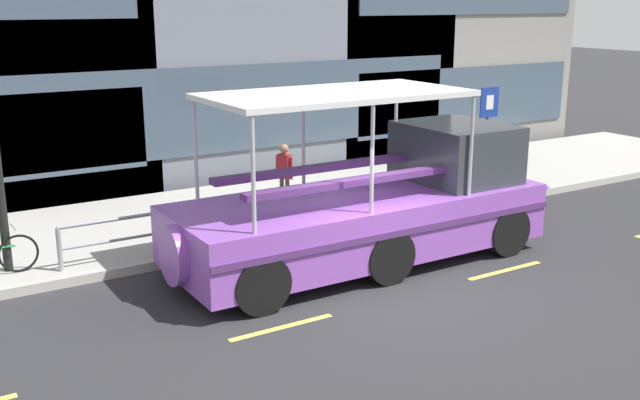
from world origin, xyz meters
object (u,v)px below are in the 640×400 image
(parking_sign, at_px, (488,120))
(duck_tour_boat, at_px, (382,205))
(pedestrian_mid_left, at_px, (284,171))
(pedestrian_near_bow, at_px, (403,156))

(parking_sign, relative_size, duck_tour_boat, 0.29)
(duck_tour_boat, relative_size, pedestrian_mid_left, 5.75)
(duck_tour_boat, relative_size, pedestrian_near_bow, 5.60)
(parking_sign, distance_m, pedestrian_near_bow, 2.45)
(duck_tour_boat, distance_m, pedestrian_mid_left, 3.38)
(parking_sign, relative_size, pedestrian_near_bow, 1.61)
(pedestrian_near_bow, distance_m, pedestrian_mid_left, 3.26)
(parking_sign, relative_size, pedestrian_mid_left, 1.65)
(pedestrian_near_bow, bearing_deg, duck_tour_boat, -133.10)
(parking_sign, height_order, pedestrian_mid_left, parking_sign)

